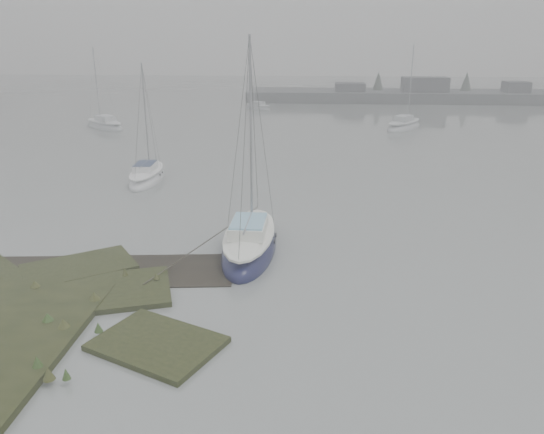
% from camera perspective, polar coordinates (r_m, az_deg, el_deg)
% --- Properties ---
extents(ground, '(160.00, 160.00, 0.00)m').
position_cam_1_polar(ground, '(44.70, -2.08, 7.85)').
color(ground, gray).
rests_on(ground, ground).
extents(far_shoreline, '(60.00, 8.00, 4.15)m').
position_cam_1_polar(far_shoreline, '(79.02, 20.85, 12.12)').
color(far_shoreline, '#4C4F51').
rests_on(far_shoreline, ground).
extents(sailboat_main, '(2.26, 6.64, 9.33)m').
position_cam_1_polar(sailboat_main, '(22.26, -2.41, -2.95)').
color(sailboat_main, '#111338').
rests_on(sailboat_main, ground).
extents(sailboat_white, '(1.97, 5.48, 7.65)m').
position_cam_1_polar(sailboat_white, '(34.00, -13.29, 4.21)').
color(sailboat_white, silver).
rests_on(sailboat_white, ground).
extents(sailboat_far_a, '(5.69, 5.17, 8.19)m').
position_cam_1_polar(sailboat_far_a, '(54.87, -17.54, 9.34)').
color(sailboat_far_a, '#B7BDC2').
rests_on(sailboat_far_a, ground).
extents(sailboat_far_b, '(4.98, 6.07, 8.45)m').
position_cam_1_polar(sailboat_far_b, '(53.67, 14.00, 9.46)').
color(sailboat_far_b, silver).
rests_on(sailboat_far_b, ground).
extents(sailboat_far_c, '(4.16, 3.81, 6.01)m').
position_cam_1_polar(sailboat_far_c, '(66.65, -1.56, 11.69)').
color(sailboat_far_c, '#ABAFB6').
rests_on(sailboat_far_c, ground).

